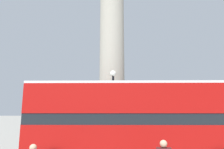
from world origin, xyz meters
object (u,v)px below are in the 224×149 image
(equestrian_statue, at_px, (194,121))
(street_lamp, at_px, (113,111))
(bus_a, at_px, (134,119))
(monument_column, at_px, (112,56))

(equestrian_statue, distance_m, street_lamp, 11.83)
(bus_a, xyz_separation_m, street_lamp, (-1.03, 1.62, 0.40))
(monument_column, distance_m, equestrian_statue, 11.06)
(bus_a, bearing_deg, equestrian_statue, 54.82)
(monument_column, xyz_separation_m, bus_a, (0.97, -5.42, -4.96))
(bus_a, distance_m, equestrian_statue, 12.30)
(bus_a, relative_size, street_lamp, 2.11)
(monument_column, xyz_separation_m, equestrian_statue, (8.55, 4.24, -5.59))
(street_lamp, bearing_deg, monument_column, 89.01)
(monument_column, height_order, bus_a, monument_column)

